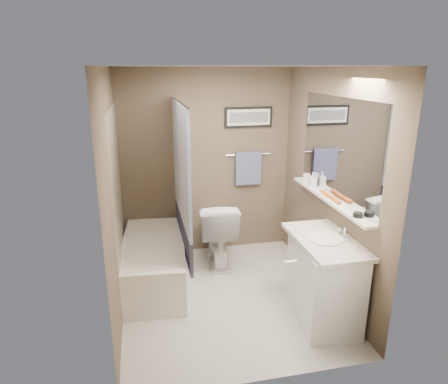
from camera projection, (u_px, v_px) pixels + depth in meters
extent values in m
plane|color=beige|center=(227.00, 296.00, 4.35)|extent=(2.50, 2.50, 0.00)
cube|color=silver|center=(227.00, 68.00, 3.63)|extent=(2.20, 2.50, 0.04)
cube|color=brown|center=(207.00, 164.00, 5.14)|extent=(2.20, 0.04, 2.40)
cube|color=brown|center=(264.00, 242.00, 2.84)|extent=(2.20, 0.04, 2.40)
cube|color=brown|center=(116.00, 199.00, 3.77)|extent=(0.04, 2.50, 2.40)
cube|color=brown|center=(327.00, 185.00, 4.20)|extent=(0.04, 2.50, 2.40)
cube|color=#BDAE8F|center=(118.00, 202.00, 4.30)|extent=(0.02, 1.55, 2.00)
cylinder|color=silver|center=(179.00, 102.00, 4.12)|extent=(0.02, 1.55, 0.02)
cube|color=silver|center=(181.00, 163.00, 4.32)|extent=(0.03, 1.45, 1.28)
cube|color=#292E4C|center=(183.00, 233.00, 4.56)|extent=(0.03, 1.45, 0.36)
cube|color=silver|center=(338.00, 149.00, 3.94)|extent=(0.02, 1.60, 1.00)
cube|color=silver|center=(329.00, 199.00, 4.09)|extent=(0.12, 1.60, 0.03)
cylinder|color=silver|center=(248.00, 154.00, 5.20)|extent=(0.60, 0.02, 0.02)
cube|color=#7E88B8|center=(248.00, 168.00, 5.24)|extent=(0.34, 0.05, 0.44)
cube|color=black|center=(248.00, 117.00, 5.07)|extent=(0.62, 0.02, 0.26)
cube|color=white|center=(249.00, 117.00, 5.06)|extent=(0.56, 0.00, 0.20)
cube|color=#595959|center=(249.00, 117.00, 5.06)|extent=(0.50, 0.00, 0.13)
cube|color=silver|center=(334.00, 261.00, 3.00)|extent=(0.80, 0.02, 2.00)
cylinder|color=silver|center=(290.00, 262.00, 2.98)|extent=(0.10, 0.02, 0.02)
cube|color=white|center=(154.00, 262.00, 4.58)|extent=(0.83, 1.56, 0.50)
cube|color=white|center=(153.00, 242.00, 4.51)|extent=(0.56, 1.36, 0.02)
imported|color=white|center=(218.00, 232.00, 5.00)|extent=(0.54, 0.86, 0.83)
cube|color=silver|center=(324.00, 280.00, 3.90)|extent=(0.60, 0.95, 0.80)
cube|color=beige|center=(326.00, 241.00, 3.77)|extent=(0.54, 0.96, 0.04)
cylinder|color=white|center=(325.00, 238.00, 3.76)|extent=(0.34, 0.34, 0.01)
cylinder|color=white|center=(345.00, 232.00, 3.79)|extent=(0.02, 0.02, 0.10)
sphere|color=silver|center=(340.00, 230.00, 3.89)|extent=(0.05, 0.05, 0.05)
cylinder|color=black|center=(358.00, 215.00, 3.55)|extent=(0.09, 0.09, 0.04)
cylinder|color=#C6571C|center=(335.00, 199.00, 3.95)|extent=(0.06, 0.22, 0.04)
cylinder|color=#CC591C|center=(327.00, 194.00, 4.12)|extent=(0.05, 0.22, 0.04)
cube|color=pink|center=(320.00, 191.00, 4.29)|extent=(0.03, 0.16, 0.01)
cylinder|color=silver|center=(307.00, 178.00, 4.60)|extent=(0.08, 0.08, 0.10)
imported|color=#999999|center=(313.00, 179.00, 4.44)|extent=(0.07, 0.07, 0.16)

